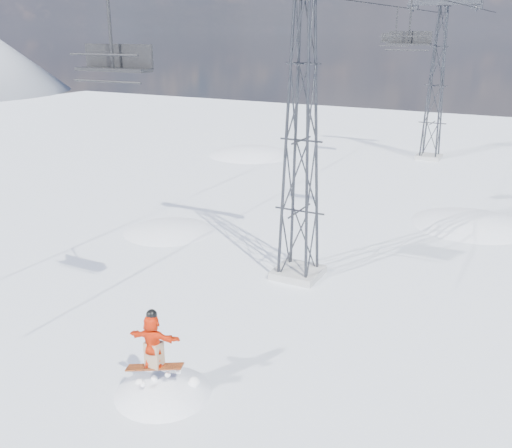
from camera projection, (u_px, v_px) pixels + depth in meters
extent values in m
plane|color=white|center=(162.00, 370.00, 16.57)|extent=(120.00, 120.00, 0.00)
sphere|color=white|center=(176.00, 366.00, 30.50)|extent=(16.00, 16.00, 16.00)
sphere|color=white|center=(450.00, 384.00, 32.07)|extent=(20.00, 20.00, 20.00)
sphere|color=white|center=(252.00, 274.00, 48.67)|extent=(22.00, 22.00, 22.00)
cube|color=#999999|center=(298.00, 273.00, 22.87)|extent=(1.80, 1.80, 0.30)
cube|color=#999999|center=(429.00, 157.00, 43.82)|extent=(1.80, 1.80, 0.30)
cube|color=#2C2D33|center=(444.00, 2.00, 40.25)|extent=(5.00, 0.35, 0.35)
cube|color=#2C2D33|center=(413.00, 6.00, 41.28)|extent=(0.80, 0.25, 0.50)
cube|color=#2C2D33|center=(477.00, 5.00, 39.34)|extent=(0.80, 0.25, 0.50)
cylinder|color=black|center=(352.00, 1.00, 30.03)|extent=(0.06, 51.00, 0.06)
sphere|color=white|center=(166.00, 445.00, 16.10)|extent=(4.40, 4.40, 4.40)
cube|color=#B44A18|center=(154.00, 367.00, 14.97)|extent=(1.58, 0.73, 0.30)
imported|color=red|center=(153.00, 341.00, 14.72)|extent=(1.47, 0.74, 1.52)
cube|color=#93775B|center=(154.00, 355.00, 14.85)|extent=(0.49, 0.41, 0.70)
sphere|color=black|center=(151.00, 315.00, 14.48)|extent=(0.28, 0.28, 0.28)
cylinder|color=black|center=(109.00, 20.00, 14.52)|extent=(0.09, 0.09, 2.46)
cube|color=black|center=(113.00, 70.00, 14.92)|extent=(2.24, 0.50, 0.09)
cube|color=black|center=(118.00, 56.00, 15.02)|extent=(2.24, 0.07, 0.61)
cylinder|color=black|center=(107.00, 81.00, 14.77)|extent=(2.24, 0.07, 0.07)
cylinder|color=black|center=(103.00, 55.00, 14.51)|extent=(2.24, 0.06, 0.06)
cylinder|color=black|center=(410.00, 19.00, 23.97)|extent=(0.07, 0.07, 2.04)
cube|color=black|center=(408.00, 44.00, 24.30)|extent=(1.86, 0.42, 0.07)
cube|color=black|center=(410.00, 37.00, 24.38)|extent=(1.86, 0.06, 0.51)
cylinder|color=black|center=(407.00, 50.00, 24.18)|extent=(1.86, 0.06, 0.06)
cylinder|color=black|center=(407.00, 36.00, 23.96)|extent=(1.86, 0.05, 0.05)
cylinder|color=black|center=(396.00, 25.00, 38.23)|extent=(0.08, 0.08, 2.23)
cube|color=black|center=(395.00, 42.00, 38.59)|extent=(2.03, 0.46, 0.08)
cube|color=black|center=(396.00, 37.00, 38.68)|extent=(2.03, 0.06, 0.56)
cylinder|color=black|center=(394.00, 46.00, 38.46)|extent=(2.03, 0.06, 0.06)
cylinder|color=black|center=(394.00, 37.00, 38.22)|extent=(2.03, 0.05, 0.05)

